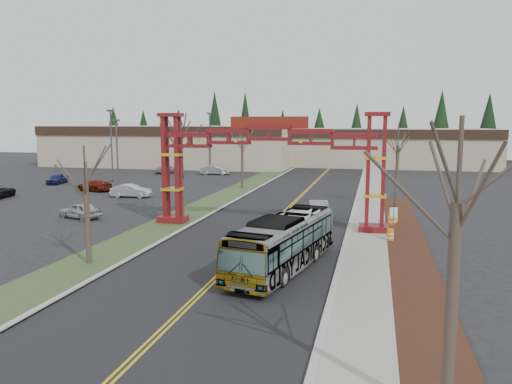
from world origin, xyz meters
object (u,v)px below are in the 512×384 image
(light_pole_mid, at_px, (111,140))
(barrel_south, at_px, (390,235))
(bare_tree_median_far, at_px, (242,146))
(parked_car_mid_b, at_px, (57,179))
(bare_tree_median_near, at_px, (85,183))
(silver_sedan, at_px, (319,210))
(bare_tree_right_near, at_px, (457,204))
(bare_tree_right_far, at_px, (398,146))
(parked_car_near_b, at_px, (131,191))
(barrel_mid, at_px, (392,219))
(transit_bus, at_px, (284,243))
(gateway_arch, at_px, (269,151))
(retail_building_west, at_px, (176,145))
(retail_building_east, at_px, (387,147))
(light_pole_far, at_px, (210,137))
(parked_car_far_a, at_px, (215,170))
(barrel_north, at_px, (394,218))
(parked_car_mid_a, at_px, (94,185))
(parked_car_near_a, at_px, (80,211))
(bare_tree_median_mid, at_px, (181,141))
(parked_car_far_b, at_px, (167,169))
(street_sign, at_px, (393,217))
(light_pole_near, at_px, (117,151))

(light_pole_mid, height_order, barrel_south, light_pole_mid)
(bare_tree_median_far, bearing_deg, parked_car_mid_b, -178.08)
(bare_tree_median_near, bearing_deg, silver_sedan, 56.22)
(bare_tree_right_near, height_order, barrel_south, bare_tree_right_near)
(silver_sedan, bearing_deg, bare_tree_right_far, 36.86)
(silver_sedan, distance_m, barrel_south, 9.30)
(parked_car_near_b, bearing_deg, barrel_mid, -113.50)
(transit_bus, relative_size, parked_car_mid_b, 2.72)
(gateway_arch, height_order, parked_car_mid_b, gateway_arch)
(retail_building_west, bearing_deg, silver_sedan, -55.90)
(retail_building_east, bearing_deg, light_pole_far, -146.87)
(parked_car_far_a, bearing_deg, parked_car_mid_b, 128.84)
(silver_sedan, xyz_separation_m, barrel_north, (6.23, -0.86, -0.29))
(retail_building_west, bearing_deg, parked_car_mid_a, -82.16)
(bare_tree_right_near, height_order, barrel_north, bare_tree_right_near)
(parked_car_near_a, relative_size, parked_car_near_b, 0.91)
(parked_car_far_a, xyz_separation_m, bare_tree_right_far, (26.59, -25.30, 5.16))
(light_pole_mid, bearing_deg, barrel_south, -37.58)
(retail_building_west, distance_m, light_pole_mid, 28.20)
(parked_car_mid_a, bearing_deg, bare_tree_median_far, 125.25)
(gateway_arch, relative_size, light_pole_mid, 1.83)
(silver_sedan, bearing_deg, bare_tree_median_near, -134.94)
(parked_car_near_a, xyz_separation_m, bare_tree_median_mid, (8.51, 2.03, 5.90))
(parked_car_far_b, distance_m, bare_tree_median_far, 23.81)
(retail_building_east, relative_size, bare_tree_right_near, 4.57)
(parked_car_near_b, relative_size, bare_tree_median_near, 0.64)
(barrel_mid, relative_size, barrel_north, 1.17)
(parked_car_mid_b, xyz_separation_m, bare_tree_median_mid, (25.48, -18.99, 5.90))
(parked_car_mid_a, height_order, barrel_north, parked_car_mid_a)
(light_pole_mid, relative_size, barrel_south, 10.93)
(retail_building_east, relative_size, silver_sedan, 8.42)
(parked_car_near_a, height_order, street_sign, street_sign)
(street_sign, distance_m, barrel_mid, 5.40)
(parked_car_mid_a, distance_m, light_pole_near, 6.26)
(silver_sedan, height_order, parked_car_mid_a, silver_sedan)
(parked_car_far_a, xyz_separation_m, bare_tree_median_near, (8.59, -49.68, 4.01))
(gateway_arch, height_order, light_pole_far, light_pole_far)
(transit_bus, xyz_separation_m, parked_car_near_a, (-19.63, 10.70, -0.84))
(parked_car_far_a, bearing_deg, parked_car_far_b, 81.27)
(retail_building_west, bearing_deg, barrel_north, -51.71)
(light_pole_near, bearing_deg, silver_sedan, -21.12)
(retail_building_east, xyz_separation_m, parked_car_near_b, (-28.04, -49.80, -2.79))
(parked_car_near_a, bearing_deg, transit_bus, 78.32)
(silver_sedan, xyz_separation_m, parked_car_far_b, (-28.44, 33.19, -0.03))
(light_pole_near, bearing_deg, parked_car_mid_b, 151.18)
(transit_bus, bearing_deg, parked_car_mid_a, 147.94)
(bare_tree_median_far, bearing_deg, light_pole_near, -147.45)
(bare_tree_median_near, bearing_deg, parked_car_mid_a, 120.79)
(bare_tree_right_near, bearing_deg, silver_sedan, 102.98)
(light_pole_mid, xyz_separation_m, barrel_south, (37.12, -28.56, -5.29))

